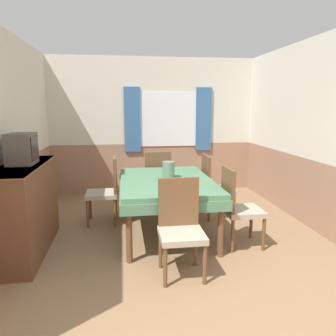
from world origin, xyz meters
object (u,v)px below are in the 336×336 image
Objects in this scene: sideboard at (25,209)px; chair_head_near at (180,225)px; dining_table at (166,187)px; chair_left_far at (107,189)px; tv at (22,149)px; chair_right_far at (214,185)px; vase at (168,170)px; chair_right_near at (237,205)px; chair_head_window at (157,178)px.

chair_head_near is at bearing -23.18° from sideboard.
chair_left_far reaches higher than dining_table.
chair_head_near is at bearing -25.21° from tv.
tv is (-2.48, -0.80, 0.70)m from chair_right_far.
sideboard is at bearing -23.18° from chair_head_near.
sideboard is (-1.68, 0.72, 0.01)m from chair_head_near.
dining_table is 1.72m from sideboard.
vase is (1.73, 0.36, -0.36)m from tv.
chair_right_near is 2.65× the size of tv.
chair_left_far is at bearing -90.00° from chair_right_far.
dining_table is 4.87× the size of tv.
tv is at bearing -168.08° from vase.
dining_table is 1.83× the size of chair_right_far.
chair_head_window is (0.00, 1.08, -0.13)m from dining_table.
chair_left_far is 1.38m from tv.
chair_right_far is 4.38× the size of vase.
chair_right_near is 2.59m from tv.
chair_left_far is 4.38× the size of vase.
chair_left_far is 1.59m from chair_right_far.
chair_head_window is at bearing 92.44° from vase.
chair_head_window and chair_right_far have the same top height.
sideboard is 0.69m from tv.
sideboard reaches higher than chair_right_near.
tv is (-1.68, -1.36, 0.70)m from chair_head_window.
chair_head_window is at bearing 40.50° from sideboard.
chair_right_far reaches higher than dining_table.
tv is at bearing -25.21° from chair_head_near.
tv is 1.65× the size of vase.
sideboard is at bearing -70.51° from chair_right_far.
vase is (0.84, -0.44, 0.34)m from chair_left_far.
chair_right_far is (1.59, 0.00, 0.00)m from chair_left_far.
sideboard is (-1.68, -0.36, -0.11)m from dining_table.
chair_right_near is 1.02m from vase.
tv is at bearing 92.82° from sideboard.
chair_head_window is 2.15m from chair_head_near.
chair_head_near is at bearing -90.00° from dining_table.
chair_head_window is at bearing -125.07° from chair_right_far.
dining_table is 1.83× the size of chair_head_near.
sideboard reaches higher than chair_left_far.
tv is (-2.48, 0.23, 0.70)m from chair_right_near.
dining_table is 1.80m from tv.
chair_right_far is at bearing 17.94° from tv.
vase is (1.72, 0.44, 0.32)m from sideboard.
chair_head_window is 0.97m from chair_left_far.
dining_table is at bearing -90.00° from chair_head_near.
vase is at bearing -59.80° from chair_right_far.
chair_right_near is at bearing -5.38° from tv.
chair_right_far reaches higher than vase.
dining_table is 0.96m from chair_left_far.
dining_table is 0.96m from chair_right_far.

